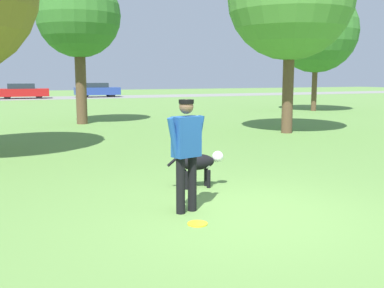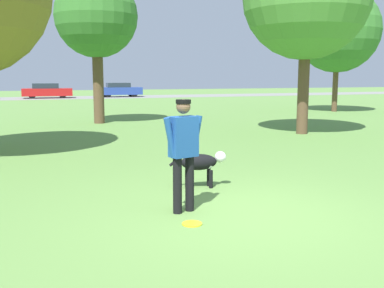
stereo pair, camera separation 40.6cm
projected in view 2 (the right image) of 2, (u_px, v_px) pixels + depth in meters
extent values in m
plane|color=#608C42|center=(240.00, 215.00, 6.45)|extent=(120.00, 120.00, 0.00)
cube|color=gray|center=(60.00, 98.00, 41.01)|extent=(120.00, 6.00, 0.01)
cylinder|color=black|center=(190.00, 183.00, 6.60)|extent=(0.16, 0.16, 0.83)
cylinder|color=black|center=(177.00, 186.00, 6.48)|extent=(0.16, 0.16, 0.83)
cube|color=#1E4C93|center=(183.00, 137.00, 6.43)|extent=(0.44, 0.32, 0.58)
cylinder|color=#1E4C93|center=(196.00, 135.00, 6.57)|extent=(0.23, 0.14, 0.59)
cylinder|color=#1E4C93|center=(170.00, 138.00, 6.30)|extent=(0.23, 0.14, 0.59)
sphere|color=brown|center=(183.00, 107.00, 6.37)|extent=(0.26, 0.26, 0.21)
cylinder|color=black|center=(183.00, 102.00, 6.36)|extent=(0.27, 0.27, 0.06)
ellipsoid|color=black|center=(199.00, 162.00, 7.97)|extent=(0.68, 0.37, 0.29)
ellipsoid|color=white|center=(209.00, 164.00, 8.01)|extent=(0.18, 0.22, 0.16)
sphere|color=white|center=(220.00, 157.00, 8.04)|extent=(0.23, 0.23, 0.20)
cylinder|color=black|center=(209.00, 177.00, 8.13)|extent=(0.08, 0.08, 0.32)
cylinder|color=black|center=(211.00, 179.00, 7.98)|extent=(0.08, 0.08, 0.32)
cylinder|color=black|center=(187.00, 178.00, 8.05)|extent=(0.08, 0.08, 0.32)
cylinder|color=black|center=(189.00, 180.00, 7.90)|extent=(0.08, 0.08, 0.32)
cylinder|color=black|center=(176.00, 161.00, 7.88)|extent=(0.24, 0.08, 0.21)
cylinder|color=yellow|center=(192.00, 224.00, 6.04)|extent=(0.27, 0.27, 0.02)
torus|color=yellow|center=(192.00, 224.00, 6.04)|extent=(0.27, 0.27, 0.02)
cylinder|color=brown|center=(98.00, 86.00, 18.78)|extent=(0.44, 0.44, 3.14)
sphere|color=#38752D|center=(96.00, 16.00, 18.35)|extent=(3.39, 3.39, 3.39)
cylinder|color=brown|center=(303.00, 90.00, 15.36)|extent=(0.38, 0.38, 3.04)
cylinder|color=brown|center=(335.00, 87.00, 25.15)|extent=(0.30, 0.30, 2.74)
sphere|color=#38752D|center=(338.00, 30.00, 24.68)|extent=(4.60, 4.60, 4.60)
cube|color=red|center=(47.00, 92.00, 40.49)|extent=(4.39, 2.00, 0.67)
cube|color=#232D38|center=(46.00, 86.00, 40.37)|extent=(2.31, 1.65, 0.45)
cylinder|color=black|center=(62.00, 94.00, 41.64)|extent=(0.61, 0.23, 0.61)
cylinder|color=black|center=(63.00, 95.00, 40.17)|extent=(0.61, 0.23, 0.61)
cylinder|color=black|center=(33.00, 95.00, 40.88)|extent=(0.61, 0.23, 0.61)
cylinder|color=black|center=(32.00, 95.00, 39.41)|extent=(0.61, 0.23, 0.61)
cube|color=#284293|center=(120.00, 91.00, 42.90)|extent=(4.18, 1.86, 0.69)
cube|color=#232D38|center=(118.00, 85.00, 42.78)|extent=(2.19, 1.56, 0.43)
cylinder|color=black|center=(131.00, 93.00, 44.04)|extent=(0.66, 0.22, 0.65)
cylinder|color=black|center=(134.00, 94.00, 42.62)|extent=(0.66, 0.22, 0.65)
cylinder|color=black|center=(106.00, 93.00, 43.26)|extent=(0.66, 0.22, 0.65)
cylinder|color=black|center=(108.00, 94.00, 41.84)|extent=(0.66, 0.22, 0.65)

